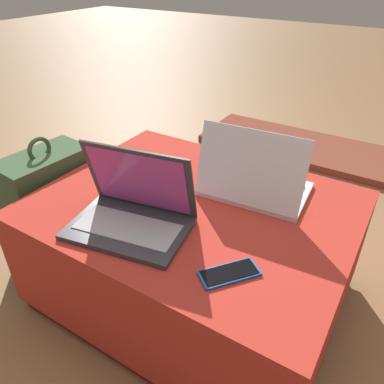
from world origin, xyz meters
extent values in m
plane|color=olive|center=(0.00, 0.00, 0.00)|extent=(14.00, 14.00, 0.00)
cube|color=maroon|center=(0.00, 0.00, 0.03)|extent=(0.96, 0.75, 0.05)
cube|color=#B22D23|center=(0.00, 0.00, 0.23)|extent=(1.00, 0.79, 0.37)
cube|color=#333338|center=(-0.09, -0.22, 0.43)|extent=(0.38, 0.28, 0.02)
cube|color=#9E9EA3|center=(-0.09, -0.23, 0.44)|extent=(0.32, 0.18, 0.00)
cube|color=#333338|center=(-0.10, -0.14, 0.54)|extent=(0.35, 0.12, 0.22)
cube|color=#B23D93|center=(-0.10, -0.14, 0.54)|extent=(0.31, 0.11, 0.20)
cube|color=silver|center=(0.14, 0.17, 0.43)|extent=(0.36, 0.26, 0.02)
cube|color=#232328|center=(0.14, 0.18, 0.44)|extent=(0.31, 0.15, 0.00)
cube|color=silver|center=(0.14, 0.09, 0.55)|extent=(0.35, 0.10, 0.23)
cube|color=black|center=(0.14, 0.09, 0.55)|extent=(0.31, 0.08, 0.20)
cube|color=#1E4C9E|center=(0.24, -0.23, 0.42)|extent=(0.14, 0.16, 0.01)
cube|color=black|center=(0.24, -0.23, 0.43)|extent=(0.13, 0.15, 0.00)
cube|color=#385133|center=(-0.61, -0.09, 0.23)|extent=(0.21, 0.34, 0.47)
cube|color=#2F452B|center=(-0.72, -0.08, 0.14)|extent=(0.09, 0.27, 0.21)
torus|color=#385133|center=(-0.61, -0.09, 0.49)|extent=(0.02, 0.10, 0.10)
cube|color=brown|center=(0.00, 1.44, 0.02)|extent=(1.40, 0.50, 0.04)
camera|label=1|loc=(0.52, -0.86, 1.10)|focal=35.00mm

